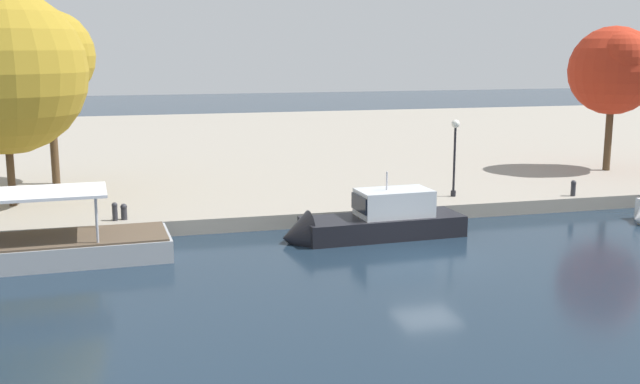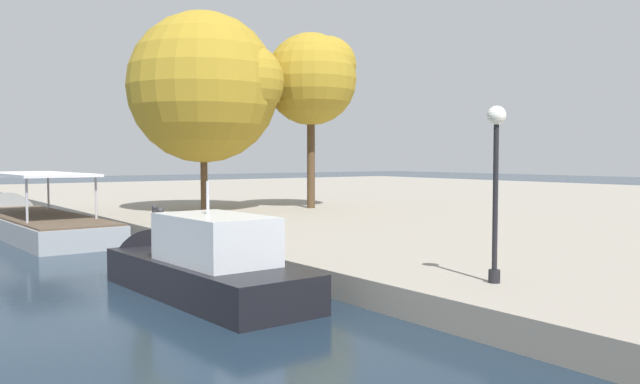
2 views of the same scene
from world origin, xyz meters
The scene contains 10 objects.
ground_plane centered at (0.00, 0.00, 0.00)m, with size 220.00×220.00×0.00m, color #192838.
dock_promenade centered at (0.00, 33.95, 0.35)m, with size 120.00×55.00×0.70m, color gray.
motor_yacht_1 centered at (-1.11, 3.99, 0.56)m, with size 8.36×2.75×3.82m.
mooring_bollard_0 centered at (-11.73, 7.34, 1.09)m, with size 0.30×0.30×0.74m.
mooring_bollard_1 centered at (-12.13, 7.24, 1.15)m, with size 0.26×0.26×0.84m.
mooring_bollard_2 centered at (11.09, 7.06, 1.15)m, with size 0.28×0.28×0.84m.
lamp_post centered at (4.98, 8.57, 3.31)m, with size 0.43×0.43×4.01m.
tree_0 centered at (-15.42, 17.78, 7.93)m, with size 5.12×5.12×9.76m.
tree_1 centered at (18.18, 13.94, 6.94)m, with size 5.85×5.45×8.97m.
tree_2 centered at (-16.92, 12.06, 7.13)m, with size 7.91×7.91×10.47m.
Camera 1 is at (-11.66, -27.33, 8.43)m, focal length 42.63 mm.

